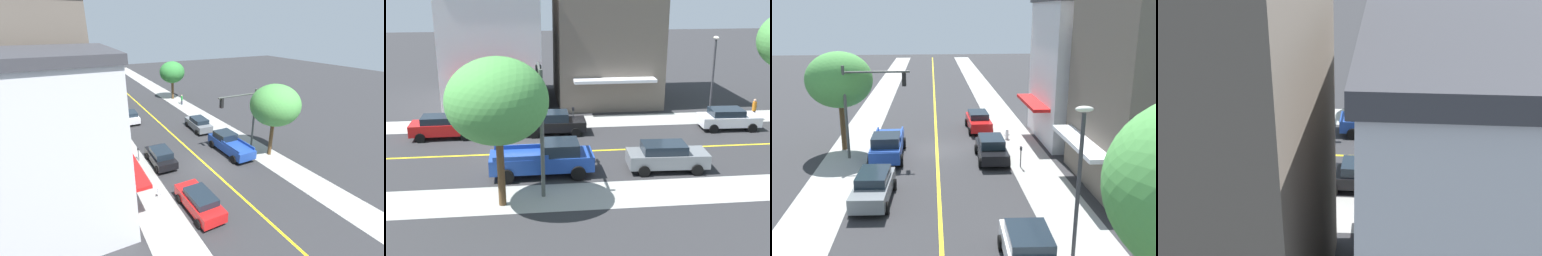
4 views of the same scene
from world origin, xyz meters
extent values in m
plane|color=#2D2D30|center=(0.00, 0.00, 0.00)|extent=(140.00, 140.00, 0.00)
cube|color=#9E9E99|center=(-6.22, 0.00, 0.00)|extent=(3.02, 126.00, 0.01)
cube|color=#9E9E99|center=(6.22, 0.00, 0.00)|extent=(3.02, 126.00, 0.01)
cube|color=yellow|center=(0.00, 0.00, 0.00)|extent=(0.20, 126.00, 0.00)
cube|color=silver|center=(-13.21, -2.11, 5.19)|extent=(10.36, 7.73, 10.38)
cube|color=#38383D|center=(-13.21, -2.11, 10.63)|extent=(10.66, 8.03, 0.50)
cube|color=red|center=(-7.41, -2.11, 2.95)|extent=(1.22, 5.87, 0.24)
cube|color=#665B51|center=(-13.21, 7.37, 6.93)|extent=(9.56, 8.43, 13.85)
cube|color=silver|center=(-7.82, 7.37, 2.74)|extent=(1.21, 6.41, 0.24)
cylinder|color=brown|center=(6.72, -0.73, 1.69)|extent=(0.35, 0.35, 3.37)
ellipsoid|color=#4C9947|center=(6.72, -0.73, 5.11)|extent=(4.62, 4.62, 3.93)
cylinder|color=silver|center=(-5.56, -2.33, 0.31)|extent=(0.24, 0.24, 0.62)
sphere|color=silver|center=(-5.56, -2.33, 0.69)|extent=(0.22, 0.22, 0.22)
cylinder|color=silver|center=(-5.73, -2.33, 0.34)|extent=(0.10, 0.10, 0.10)
cylinder|color=silver|center=(-5.39, -2.33, 0.34)|extent=(0.10, 0.10, 0.10)
cylinder|color=#4C4C51|center=(-5.34, 3.85, 0.56)|extent=(0.07, 0.07, 1.13)
cube|color=#2D2D33|center=(-5.34, 3.85, 1.26)|extent=(0.12, 0.18, 0.26)
cylinder|color=#474C47|center=(6.02, 1.25, 3.17)|extent=(0.20, 0.20, 6.34)
cylinder|color=#474C47|center=(3.85, 1.25, 5.90)|extent=(4.33, 0.14, 0.14)
cube|color=black|center=(2.09, 1.25, 5.40)|extent=(0.26, 0.32, 0.90)
sphere|color=red|center=(2.09, 1.25, 5.70)|extent=(0.20, 0.20, 0.20)
sphere|color=yellow|center=(2.09, 1.25, 5.40)|extent=(0.20, 0.20, 0.20)
sphere|color=green|center=(2.09, 1.25, 5.10)|extent=(0.20, 0.20, 0.20)
cube|color=red|center=(-3.59, -5.05, 0.70)|extent=(1.83, 4.44, 0.76)
cube|color=#19232D|center=(-3.59, -5.27, 1.31)|extent=(1.58, 2.41, 0.46)
cylinder|color=black|center=(-4.49, -3.62, 0.32)|extent=(0.23, 0.64, 0.64)
cylinder|color=black|center=(-2.75, -3.58, 0.32)|extent=(0.23, 0.64, 0.64)
cylinder|color=black|center=(-4.43, -6.52, 0.32)|extent=(0.23, 0.64, 0.64)
cylinder|color=black|center=(-2.69, -6.49, 0.32)|extent=(0.23, 0.64, 0.64)
cylinder|color=black|center=(-2.50, 13.40, 0.32)|extent=(0.25, 0.65, 0.64)
cube|color=black|center=(-3.66, 2.38, 0.65)|extent=(1.86, 4.31, 0.66)
cube|color=#19232D|center=(-3.66, 2.16, 1.27)|extent=(1.62, 2.33, 0.57)
cylinder|color=black|center=(-4.54, 3.80, 0.32)|extent=(0.23, 0.64, 0.64)
cylinder|color=black|center=(-2.74, 3.78, 0.32)|extent=(0.23, 0.64, 0.64)
cylinder|color=black|center=(-4.58, 0.98, 0.32)|extent=(0.23, 0.64, 0.64)
cylinder|color=black|center=(-2.78, 0.95, 0.32)|extent=(0.23, 0.64, 0.64)
cube|color=slate|center=(3.45, 8.27, 0.70)|extent=(1.96, 4.52, 0.76)
cube|color=#19232D|center=(3.44, 8.05, 1.33)|extent=(1.66, 2.47, 0.50)
cylinder|color=black|center=(2.63, 9.78, 0.32)|extent=(0.25, 0.65, 0.64)
cylinder|color=black|center=(4.40, 9.70, 0.32)|extent=(0.25, 0.65, 0.64)
cylinder|color=black|center=(2.51, 6.85, 0.32)|extent=(0.25, 0.65, 0.64)
cylinder|color=black|center=(4.27, 6.77, 0.32)|extent=(0.25, 0.65, 0.64)
cube|color=#1E429E|center=(3.37, 1.26, 0.82)|extent=(2.00, 5.60, 0.84)
cube|color=#19232D|center=(3.35, 2.27, 1.56)|extent=(1.80, 2.03, 0.65)
cube|color=#1E429E|center=(2.49, 0.13, 1.36)|extent=(0.13, 2.90, 0.24)
cube|color=#1E429E|center=(4.27, 0.15, 1.36)|extent=(0.13, 2.90, 0.24)
cylinder|color=black|center=(2.38, 3.15, 0.40)|extent=(0.29, 0.80, 0.80)
cylinder|color=black|center=(4.31, 3.17, 0.40)|extent=(0.29, 0.80, 0.80)
cylinder|color=black|center=(2.42, -0.65, 0.40)|extent=(0.29, 0.80, 0.80)
cylinder|color=black|center=(4.35, -0.63, 0.40)|extent=(0.29, 0.80, 0.80)
camera|label=1|loc=(-10.64, -17.92, 12.03)|focal=24.20mm
camera|label=2|loc=(26.94, 0.67, 10.29)|focal=43.44mm
camera|label=3|loc=(0.27, 28.98, 9.74)|focal=39.28mm
camera|label=4|loc=(-25.07, 1.34, 13.23)|focal=42.70mm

